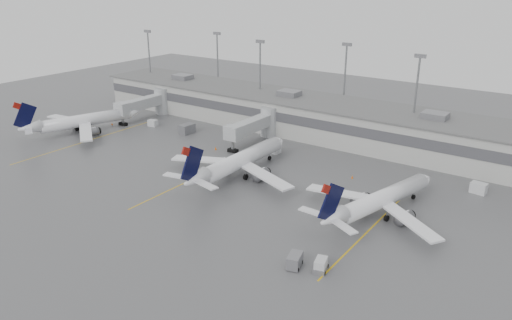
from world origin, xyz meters
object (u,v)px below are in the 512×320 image
Objects in this scene: jet_mid_right at (379,200)px; jet_mid_left at (238,161)px; jet_far_left at (81,121)px; baggage_tug at (321,266)px.

jet_mid_left is at bearing -165.82° from jet_mid_right.
jet_mid_left reaches higher than jet_mid_right.
jet_far_left is 75.57m from jet_mid_right.
jet_mid_left is at bearing 130.33° from baggage_tug.
jet_mid_right is 19.12m from baggage_tug.
jet_mid_right reaches higher than baggage_tug.
jet_far_left is 0.94× the size of jet_mid_left.
jet_mid_left reaches higher than baggage_tug.
baggage_tug is (27.96, -19.38, -2.46)m from jet_mid_left.
jet_mid_left is 10.63× the size of baggage_tug.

